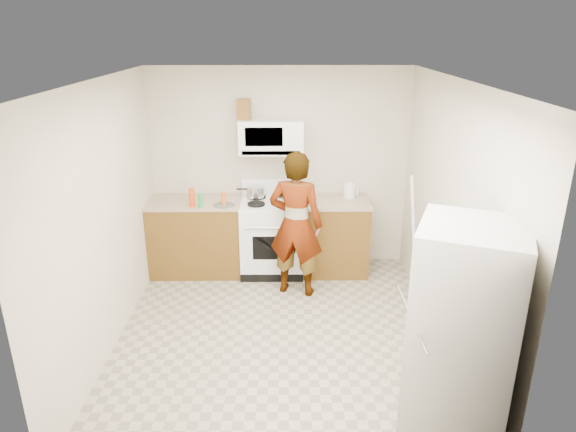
{
  "coord_description": "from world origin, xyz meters",
  "views": [
    {
      "loc": [
        0.06,
        -4.44,
        2.92
      ],
      "look_at": [
        0.09,
        0.55,
        1.08
      ],
      "focal_mm": 32.0,
      "sensor_mm": 36.0,
      "label": 1
    }
  ],
  "objects_px": {
    "fridge": "(461,337)",
    "kettle": "(350,191)",
    "person": "(296,224)",
    "saucepan": "(256,192)",
    "gas_range": "(272,235)",
    "microwave": "(271,136)"
  },
  "relations": [
    {
      "from": "gas_range",
      "to": "microwave",
      "type": "distance_m",
      "value": 1.22
    },
    {
      "from": "person",
      "to": "fridge",
      "type": "height_order",
      "value": "fridge"
    },
    {
      "from": "microwave",
      "to": "person",
      "type": "xyz_separation_m",
      "value": [
        0.28,
        -0.69,
        -0.86
      ]
    },
    {
      "from": "gas_range",
      "to": "fridge",
      "type": "bearing_deg",
      "value": -63.37
    },
    {
      "from": "person",
      "to": "kettle",
      "type": "height_order",
      "value": "person"
    },
    {
      "from": "gas_range",
      "to": "fridge",
      "type": "xyz_separation_m",
      "value": [
        1.41,
        -2.81,
        0.36
      ]
    },
    {
      "from": "person",
      "to": "saucepan",
      "type": "relative_size",
      "value": 7.81
    },
    {
      "from": "gas_range",
      "to": "saucepan",
      "type": "distance_m",
      "value": 0.57
    },
    {
      "from": "kettle",
      "to": "microwave",
      "type": "bearing_deg",
      "value": -158.32
    },
    {
      "from": "gas_range",
      "to": "person",
      "type": "relative_size",
      "value": 0.67
    },
    {
      "from": "microwave",
      "to": "saucepan",
      "type": "relative_size",
      "value": 3.53
    },
    {
      "from": "person",
      "to": "fridge",
      "type": "relative_size",
      "value": 0.99
    },
    {
      "from": "kettle",
      "to": "saucepan",
      "type": "height_order",
      "value": "kettle"
    },
    {
      "from": "kettle",
      "to": "gas_range",
      "type": "bearing_deg",
      "value": -150.73
    },
    {
      "from": "fridge",
      "to": "microwave",
      "type": "bearing_deg",
      "value": 137.7
    },
    {
      "from": "microwave",
      "to": "saucepan",
      "type": "bearing_deg",
      "value": -172.38
    },
    {
      "from": "gas_range",
      "to": "fridge",
      "type": "height_order",
      "value": "fridge"
    },
    {
      "from": "microwave",
      "to": "saucepan",
      "type": "distance_m",
      "value": 0.72
    },
    {
      "from": "fridge",
      "to": "gas_range",
      "type": "bearing_deg",
      "value": 138.7
    },
    {
      "from": "kettle",
      "to": "saucepan",
      "type": "distance_m",
      "value": 1.16
    },
    {
      "from": "fridge",
      "to": "saucepan",
      "type": "relative_size",
      "value": 7.89
    },
    {
      "from": "fridge",
      "to": "kettle",
      "type": "height_order",
      "value": "fridge"
    }
  ]
}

